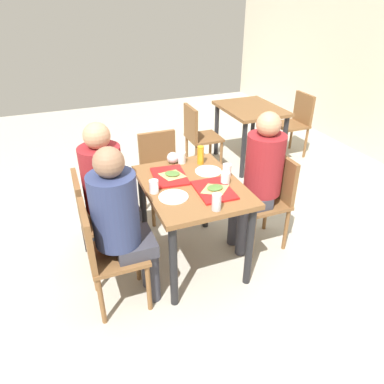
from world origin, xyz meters
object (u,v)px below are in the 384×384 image
person_in_red (108,185)px  condiment_bottle (201,155)px  main_table (192,197)px  soda_can (217,202)px  handbag (92,228)px  background_table (250,117)px  paper_plate_center (208,171)px  plastic_cup_c (182,158)px  plastic_cup_d (225,178)px  foil_bundle (173,158)px  chair_near_left (94,215)px  paper_plate_near_edge (173,197)px  plastic_cup_a (227,170)px  chair_near_right (105,251)px  chair_left_end (161,168)px  background_chair_near (198,134)px  person_in_brown_jacket (121,217)px  tray_red_near (169,176)px  plastic_cup_b (154,187)px  background_chair_far (296,120)px  pizza_slice_b (215,188)px  chair_far_side (271,195)px  tray_red_far (214,190)px  pizza_slice_a (172,174)px  person_far_side (260,172)px

person_in_red → condiment_bottle: bearing=95.1°
main_table → person_in_red: size_ratio=0.77×
soda_can → handbag: 1.45m
background_table → paper_plate_center: bearing=-40.1°
person_in_red → plastic_cup_c: 0.69m
plastic_cup_d → foil_bundle: (-0.51, -0.26, 0.00)m
chair_near_left → paper_plate_near_edge: bearing=54.7°
plastic_cup_a → plastic_cup_c: same height
person_in_red → plastic_cup_d: bearing=68.3°
chair_near_left → chair_near_right: size_ratio=1.00×
chair_near_right → condiment_bottle: condiment_bottle is taller
chair_left_end → plastic_cup_a: size_ratio=8.57×
chair_left_end → background_table: 1.65m
foil_bundle → background_chair_near: 1.46m
main_table → person_in_brown_jacket: size_ratio=0.77×
person_in_brown_jacket → background_chair_near: person_in_brown_jacket is taller
tray_red_near → plastic_cup_b: size_ratio=3.60×
condiment_bottle → main_table: bearing=-32.8°
paper_plate_center → plastic_cup_d: (0.24, 0.04, 0.05)m
chair_near_right → background_chair_far: bearing=122.5°
person_in_brown_jacket → pizza_slice_b: size_ratio=6.39×
paper_plate_center → condiment_bottle: condiment_bottle is taller
condiment_bottle → plastic_cup_a: bearing=20.8°
chair_far_side → pizza_slice_b: chair_far_side is taller
pizza_slice_b → background_chair_far: 2.76m
paper_plate_center → soda_can: size_ratio=1.80×
chair_left_end → soda_can: soda_can is taller
main_table → tray_red_far: 0.24m
chair_near_right → soda_can: 0.85m
paper_plate_near_edge → plastic_cup_d: size_ratio=2.20×
paper_plate_center → plastic_cup_b: size_ratio=2.20×
tray_red_far → background_chair_near: bearing=161.3°
chair_near_right → plastic_cup_d: plastic_cup_d is taller
pizza_slice_a → handbag: pizza_slice_a is taller
person_in_brown_jacket → person_in_red: bearing=180.0°
main_table → chair_far_side: size_ratio=1.14×
chair_near_right → person_far_side: (-0.24, 1.37, 0.25)m
person_in_red → person_in_brown_jacket: bearing=0.0°
tray_red_near → condiment_bottle: (-0.15, 0.33, 0.07)m
paper_plate_near_edge → person_far_side: bearing=100.1°
background_chair_far → background_table: bearing=-90.0°
tray_red_far → plastic_cup_d: size_ratio=3.60×
plastic_cup_b → main_table: bearing=94.4°
handbag → background_chair_far: bearing=109.3°
person_in_brown_jacket → soda_can: (0.17, 0.63, 0.08)m
tray_red_far → handbag: bearing=-130.9°
condiment_bottle → soda_can: bearing=-14.2°
plastic_cup_c → foil_bundle: 0.08m
plastic_cup_b → pizza_slice_b: bearing=71.0°
plastic_cup_a → plastic_cup_d: (0.12, -0.07, 0.00)m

